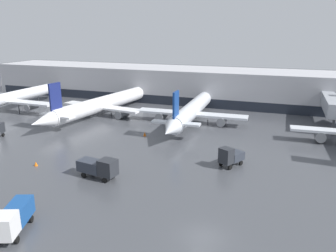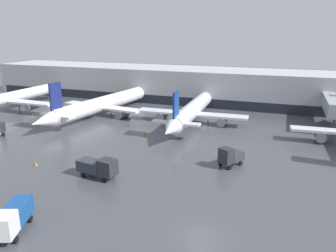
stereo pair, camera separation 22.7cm
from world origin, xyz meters
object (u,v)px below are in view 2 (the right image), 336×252
traffic_cone_0 (36,164)px  traffic_cone_2 (145,134)px  service_truck_0 (13,217)px  service_truck_3 (230,156)px  service_truck_2 (98,167)px  parked_jet_0 (191,111)px  parked_jet_2 (102,104)px  parked_jet_4 (7,99)px

traffic_cone_0 → traffic_cone_2: bearing=63.2°
service_truck_0 → service_truck_3: size_ratio=1.36×
traffic_cone_2 → service_truck_2: bearing=-85.3°
traffic_cone_2 → parked_jet_0: bearing=64.5°
parked_jet_0 → traffic_cone_0: (-14.93, -30.24, -2.26)m
parked_jet_0 → service_truck_0: 44.56m
parked_jet_0 → traffic_cone_0: parked_jet_0 is taller
parked_jet_2 → service_truck_3: 39.10m
parked_jet_0 → parked_jet_4: size_ratio=0.93×
parked_jet_0 → service_truck_2: bearing=170.6°
parked_jet_2 → traffic_cone_2: (15.95, -11.40, -2.17)m
service_truck_0 → service_truck_2: size_ratio=1.00×
parked_jet_4 → service_truck_3: parked_jet_4 is taller
parked_jet_2 → traffic_cone_2: size_ratio=50.65×
parked_jet_0 → parked_jet_2: parked_jet_2 is taller
service_truck_2 → service_truck_3: bearing=40.4°
parked_jet_4 → service_truck_2: bearing=-120.9°
service_truck_0 → traffic_cone_0: bearing=-166.1°
service_truck_2 → parked_jet_0: bearing=90.7°
parked_jet_0 → parked_jet_4: 45.42m
parked_jet_2 → traffic_cone_2: bearing=-117.7°
parked_jet_0 → traffic_cone_2: size_ratio=43.92×
parked_jet_4 → traffic_cone_2: parked_jet_4 is taller
parked_jet_0 → parked_jet_4: (-45.10, -5.33, 0.63)m
service_truck_0 → traffic_cone_2: 32.48m
service_truck_3 → parked_jet_0: bearing=-120.7°
service_truck_3 → traffic_cone_0: service_truck_3 is taller
parked_jet_2 → parked_jet_0: bearing=-81.1°
parked_jet_0 → service_truck_0: parked_jet_0 is taller
parked_jet_4 → service_truck_2: size_ratio=6.35×
parked_jet_0 → service_truck_3: parked_jet_0 is taller
service_truck_2 → traffic_cone_2: service_truck_2 is taller
service_truck_3 → traffic_cone_0: size_ratio=6.70×
parked_jet_2 → traffic_cone_2: 19.73m
parked_jet_4 → service_truck_2: (41.03, -25.28, -1.64)m
parked_jet_0 → traffic_cone_2: 13.24m
service_truck_3 → traffic_cone_2: 19.62m
parked_jet_0 → service_truck_3: (11.86, -20.64, -1.05)m
parked_jet_2 → service_truck_2: 34.94m
parked_jet_0 → service_truck_3: 23.83m
parked_jet_0 → service_truck_0: (-5.17, -44.24, -0.92)m
service_truck_2 → service_truck_3: 18.79m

